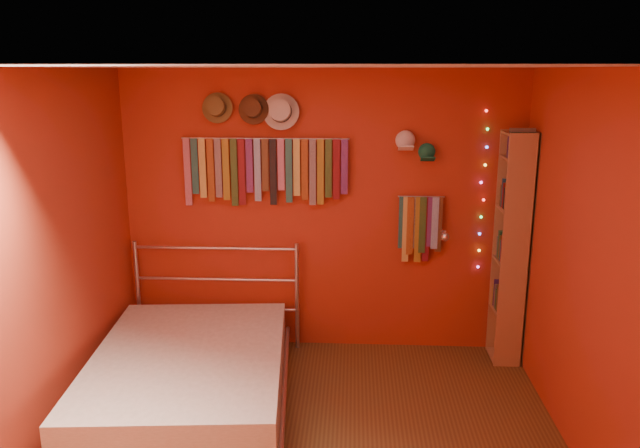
% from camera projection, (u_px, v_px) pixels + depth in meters
% --- Properties ---
extents(back_wall, '(3.50, 0.02, 2.50)m').
position_uv_depth(back_wall, '(322.00, 213.00, 5.52)').
color(back_wall, '#AA311B').
rests_on(back_wall, ground).
extents(right_wall, '(0.02, 3.50, 2.50)m').
position_uv_depth(right_wall, '(598.00, 281.00, 3.73)').
color(right_wall, '#AA311B').
rests_on(right_wall, ground).
extents(left_wall, '(0.02, 3.50, 2.50)m').
position_uv_depth(left_wall, '(30.00, 271.00, 3.92)').
color(left_wall, '#AA311B').
rests_on(left_wall, ground).
extents(ceiling, '(3.50, 3.50, 0.02)m').
position_uv_depth(ceiling, '(306.00, 67.00, 3.53)').
color(ceiling, white).
rests_on(ceiling, back_wall).
extents(tie_rack, '(1.45, 0.03, 0.60)m').
position_uv_depth(tie_rack, '(264.00, 168.00, 5.39)').
color(tie_rack, silver).
rests_on(tie_rack, back_wall).
extents(small_tie_rack, '(0.40, 0.03, 0.59)m').
position_uv_depth(small_tie_rack, '(420.00, 225.00, 5.43)').
color(small_tie_rack, silver).
rests_on(small_tie_rack, back_wall).
extents(fedora_olive, '(0.26, 0.14, 0.26)m').
position_uv_depth(fedora_olive, '(216.00, 107.00, 5.26)').
color(fedora_olive, brown).
rests_on(fedora_olive, back_wall).
extents(fedora_brown, '(0.26, 0.14, 0.25)m').
position_uv_depth(fedora_brown, '(253.00, 109.00, 5.24)').
color(fedora_brown, '#4F311C').
rests_on(fedora_brown, back_wall).
extents(fedora_white, '(0.31, 0.17, 0.31)m').
position_uv_depth(fedora_white, '(281.00, 111.00, 5.23)').
color(fedora_white, beige).
rests_on(fedora_white, back_wall).
extents(cap_white, '(0.17, 0.22, 0.17)m').
position_uv_depth(cap_white, '(405.00, 141.00, 5.28)').
color(cap_white, white).
rests_on(cap_white, back_wall).
extents(cap_green, '(0.16, 0.20, 0.16)m').
position_uv_depth(cap_green, '(427.00, 152.00, 5.29)').
color(cap_green, '#186D4C').
rests_on(cap_green, back_wall).
extents(fairy_lights, '(0.06, 0.02, 1.39)m').
position_uv_depth(fairy_lights, '(483.00, 191.00, 5.36)').
color(fairy_lights, '#FF3333').
rests_on(fairy_lights, back_wall).
extents(reading_lamp, '(0.07, 0.32, 0.09)m').
position_uv_depth(reading_lamp, '(444.00, 236.00, 5.26)').
color(reading_lamp, silver).
rests_on(reading_lamp, back_wall).
extents(bookshelf, '(0.25, 0.34, 2.00)m').
position_uv_depth(bookshelf, '(516.00, 248.00, 5.28)').
color(bookshelf, '#AF764F').
rests_on(bookshelf, ground).
extents(bed, '(1.65, 2.10, 0.99)m').
position_uv_depth(bed, '(189.00, 376.00, 4.72)').
color(bed, silver).
rests_on(bed, ground).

